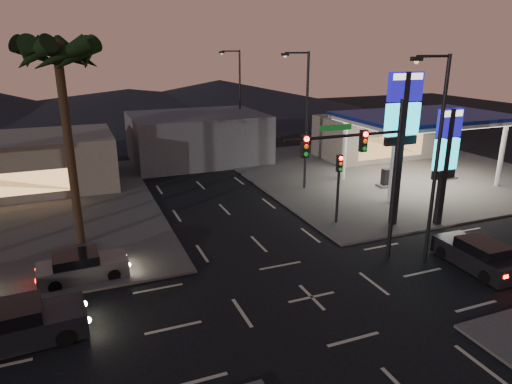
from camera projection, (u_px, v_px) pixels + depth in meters
name	position (u px, v px, depth m)	size (l,w,h in m)	color
ground	(312.00, 297.00, 19.62)	(140.00, 140.00, 0.00)	black
corner_lot_ne	(386.00, 171.00, 39.44)	(24.00, 24.00, 0.12)	#47443F
gas_station	(425.00, 119.00, 34.38)	(12.20, 8.20, 5.47)	silver
convenience_store	(372.00, 137.00, 43.98)	(10.00, 6.00, 4.00)	#726B5B
pylon_sign_tall	(402.00, 120.00, 25.57)	(2.20, 0.35, 9.00)	black
pylon_sign_short	(446.00, 150.00, 26.10)	(1.60, 0.35, 7.00)	black
traffic_signal_mast	(367.00, 161.00, 21.13)	(6.10, 0.39, 8.00)	black
pedestal_signal	(339.00, 178.00, 26.86)	(0.32, 0.39, 4.30)	black
streetlight_near	(435.00, 150.00, 21.19)	(2.14, 0.25, 10.00)	black
streetlight_mid	(304.00, 114.00, 32.67)	(2.14, 0.25, 10.00)	black
streetlight_far	(238.00, 95.00, 45.04)	(2.14, 0.25, 10.00)	black
palm_a	(59.00, 66.00, 21.94)	(4.41, 4.41, 10.86)	black
building_far_west	(0.00, 165.00, 33.45)	(16.00, 8.00, 4.00)	#726B5B
building_far_mid	(198.00, 137.00, 42.63)	(12.00, 9.00, 4.40)	#4C4C51
hill_right	(220.00, 95.00, 77.22)	(50.00, 50.00, 5.00)	black
hill_center	(129.00, 102.00, 72.02)	(60.00, 60.00, 4.00)	black
car_lane_a_front	(17.00, 326.00, 16.37)	(4.82, 2.25, 1.53)	black
car_lane_b_front	(81.00, 267.00, 20.96)	(4.11, 1.88, 1.32)	#515153
suv_station	(479.00, 255.00, 22.01)	(2.03, 4.44, 1.46)	black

